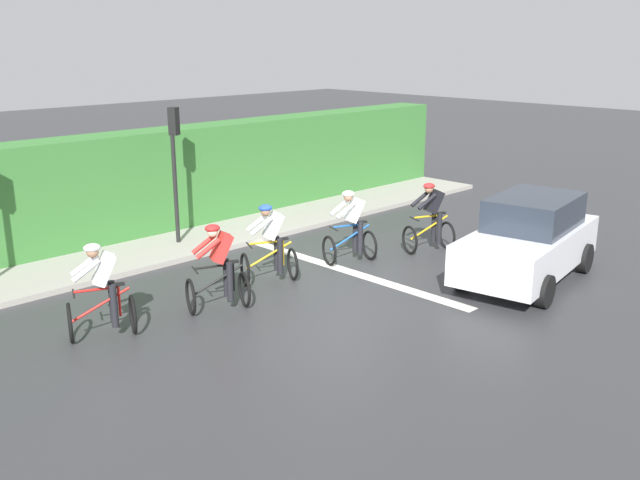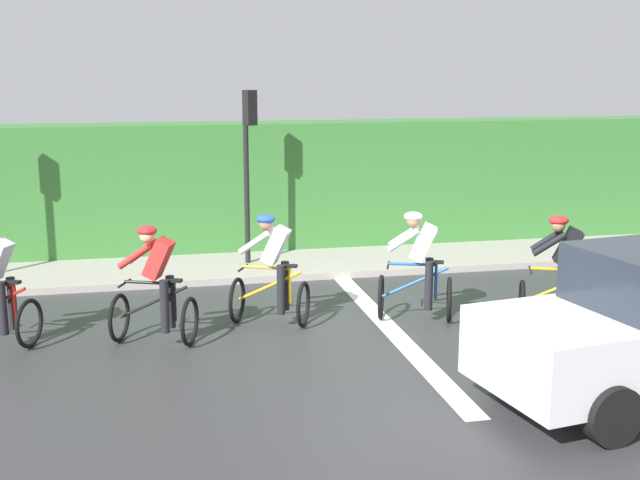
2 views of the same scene
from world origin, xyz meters
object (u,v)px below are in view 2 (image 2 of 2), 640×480
Objects in this scene: traffic_light_near_crossing at (249,151)px; cyclist_second at (156,288)px; cyclist_mid at (272,272)px; cyclist_trailing at (562,274)px; cyclist_fourth at (418,269)px.

cyclist_second is at bearing 155.90° from traffic_light_near_crossing.
cyclist_trailing is at bearing -103.47° from cyclist_mid.
traffic_light_near_crossing reaches higher than cyclist_trailing.
cyclist_fourth is at bearing -151.83° from traffic_light_near_crossing.
cyclist_second is 1.77m from cyclist_mid.
traffic_light_near_crossing is at bearing -24.10° from cyclist_second.
cyclist_second is at bearing 107.07° from cyclist_mid.
cyclist_trailing is at bearing -110.78° from cyclist_fourth.
cyclist_trailing is (-0.74, -1.95, 0.00)m from cyclist_fourth.
cyclist_trailing is (-0.99, -4.12, 0.00)m from cyclist_mid.
cyclist_mid is 4.23m from cyclist_trailing.
cyclist_fourth is 4.55m from traffic_light_near_crossing.
cyclist_fourth is at bearing 69.22° from cyclist_trailing.
cyclist_fourth and cyclist_trailing have the same top height.
cyclist_mid is 2.18m from cyclist_fourth.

